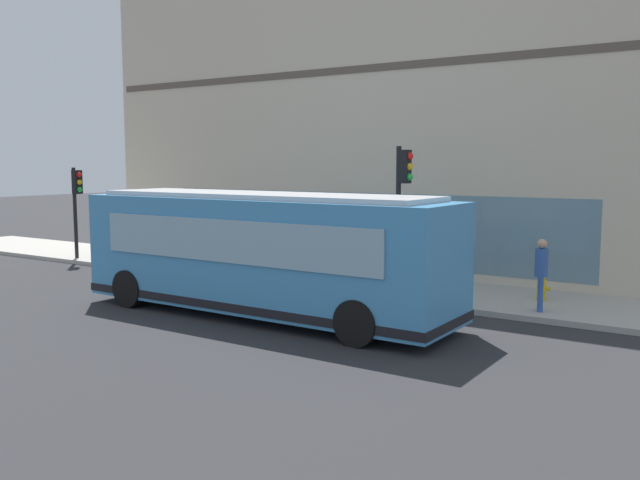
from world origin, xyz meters
name	(u,v)px	position (x,y,z in m)	size (l,w,h in m)	color
ground	(231,307)	(0.00, 0.00, 0.00)	(120.00, 120.00, 0.00)	#2D2D30
sidewalk_curb	(323,280)	(4.50, 0.00, 0.07)	(3.79, 40.00, 0.15)	#B2ADA3
building_corner	(402,98)	(9.96, 0.00, 6.25)	(7.18, 22.69, 12.53)	beige
city_bus_nearside	(262,254)	(-0.35, -1.32, 1.55)	(2.67, 10.06, 3.07)	#3F8CC6
traffic_light_near_corner	(402,192)	(3.12, -3.44, 3.01)	(0.32, 0.49, 4.11)	black
traffic_light_down_block	(77,195)	(3.10, 10.35, 2.58)	(0.32, 0.49, 3.48)	black
fire_hydrant	(542,287)	(4.72, -6.82, 0.51)	(0.35, 0.35, 0.74)	yellow
pedestrian_near_hydrant	(438,263)	(3.84, -4.22, 1.05)	(0.32, 0.32, 1.59)	#3F8C4C
pedestrian_near_building_entrance	(262,238)	(5.79, 3.51, 1.09)	(0.32, 0.32, 1.64)	#B23338
pedestrian_by_light_pole	(541,270)	(3.28, -7.18, 1.20)	(0.32, 0.32, 1.80)	#3359A5
pedestrian_walking_along_curb	(345,250)	(4.73, -0.65, 1.05)	(0.32, 0.32, 1.58)	black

